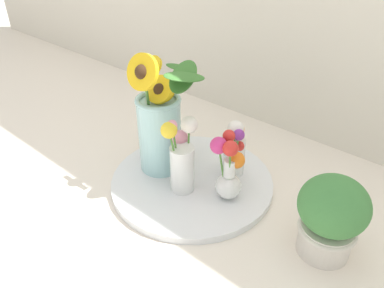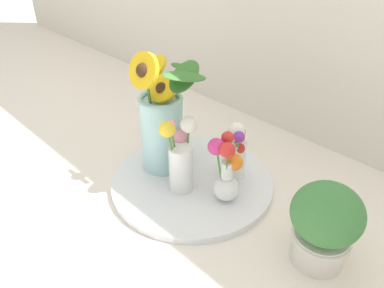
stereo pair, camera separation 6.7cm
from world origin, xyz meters
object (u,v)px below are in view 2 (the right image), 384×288
serving_tray (192,181)px  vase_small_center (180,156)px  mason_jar_sunflowers (162,124)px  vase_small_back (236,150)px  potted_plant (325,224)px  vase_bulb_right (226,172)px

serving_tray → vase_small_center: vase_small_center is taller
mason_jar_sunflowers → vase_small_back: (0.17, 0.11, -0.05)m
serving_tray → vase_small_center: 0.12m
mason_jar_sunflowers → vase_small_back: size_ratio=2.12×
mason_jar_sunflowers → vase_small_center: size_ratio=1.69×
vase_small_center → potted_plant: vase_small_center is taller
vase_bulb_right → vase_small_back: bearing=115.8°
mason_jar_sunflowers → vase_small_back: 0.21m
mason_jar_sunflowers → vase_bulb_right: bearing=4.1°
vase_bulb_right → mason_jar_sunflowers: bearing=-175.9°
vase_bulb_right → potted_plant: bearing=1.6°
vase_bulb_right → vase_small_back: 0.10m
serving_tray → vase_small_back: bearing=53.9°
mason_jar_sunflowers → vase_small_center: (0.10, -0.03, -0.04)m
mason_jar_sunflowers → vase_bulb_right: mason_jar_sunflowers is taller
vase_small_center → vase_bulb_right: (0.11, 0.05, -0.02)m
vase_small_back → potted_plant: (0.30, -0.08, 0.00)m
vase_small_center → vase_small_back: vase_small_center is taller
mason_jar_sunflowers → vase_small_back: mason_jar_sunflowers is taller
serving_tray → mason_jar_sunflowers: 0.18m
vase_small_center → vase_small_back: 0.15m
serving_tray → vase_bulb_right: 0.14m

